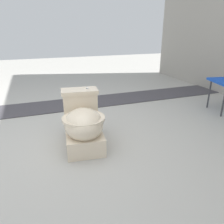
# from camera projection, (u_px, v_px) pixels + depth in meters

# --- Properties ---
(ground_plane) EXTENTS (14.00, 14.00, 0.00)m
(ground_plane) POSITION_uv_depth(u_px,v_px,m) (60.00, 151.00, 2.06)
(ground_plane) COLOR #A8A59E
(gravel_strip) EXTENTS (0.56, 8.00, 0.01)m
(gravel_strip) POSITION_uv_depth(u_px,v_px,m) (81.00, 103.00, 3.35)
(gravel_strip) COLOR #423F44
(gravel_strip) RESTS_ON ground
(toilet) EXTENTS (0.67, 0.45, 0.52)m
(toilet) POSITION_uv_depth(u_px,v_px,m) (83.00, 124.00, 2.10)
(toilet) COLOR beige
(toilet) RESTS_ON ground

